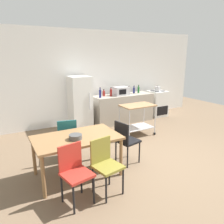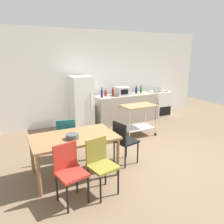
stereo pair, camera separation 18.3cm
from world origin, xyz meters
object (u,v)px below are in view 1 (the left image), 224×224
(chair_black, at_px, (126,139))
(refrigerator, at_px, (80,103))
(microwave, at_px, (121,91))
(chair_teal, at_px, (67,136))
(chair_olive, at_px, (105,162))
(kitchen_cart, at_px, (137,115))
(bottle_hot_sauce, at_px, (129,90))
(dining_table, at_px, (77,141))
(bottle_wine, at_px, (139,90))
(bottle_soda, at_px, (111,92))
(bottle_soy_sauce, at_px, (100,94))
(chair_red, at_px, (75,170))
(stove_oven, at_px, (157,103))
(bottle_vinegar, at_px, (104,93))
(fruit_bowl, at_px, (76,137))
(kettle, at_px, (157,89))
(bottle_sesame_oil, at_px, (134,90))

(chair_black, height_order, refrigerator, refrigerator)
(microwave, bearing_deg, chair_teal, -143.82)
(chair_olive, height_order, kitchen_cart, chair_olive)
(microwave, xyz_separation_m, bottle_hot_sauce, (0.35, 0.07, -0.02))
(microwave, height_order, bottle_hot_sauce, same)
(chair_teal, bearing_deg, dining_table, 98.78)
(chair_olive, xyz_separation_m, bottle_wine, (2.88, 3.14, 0.49))
(bottle_soda, bearing_deg, dining_table, -129.91)
(chair_olive, height_order, bottle_soy_sauce, bottle_soy_sauce)
(chair_red, height_order, stove_oven, stove_oven)
(chair_olive, height_order, bottle_wine, bottle_wine)
(microwave, relative_size, bottle_hot_sauce, 1.76)
(chair_teal, height_order, stove_oven, stove_oven)
(stove_oven, distance_m, bottle_wine, 1.01)
(bottle_soy_sauce, bearing_deg, chair_red, -122.13)
(bottle_soda, distance_m, bottle_hot_sauce, 0.70)
(chair_teal, relative_size, stove_oven, 0.97)
(bottle_soy_sauce, relative_size, bottle_soda, 1.16)
(bottle_soy_sauce, xyz_separation_m, bottle_vinegar, (0.21, 0.18, -0.04))
(dining_table, height_order, fruit_bowl, fruit_bowl)
(bottle_soda, relative_size, microwave, 0.58)
(bottle_vinegar, height_order, kettle, kettle)
(chair_teal, height_order, bottle_vinegar, bottle_vinegar)
(chair_black, height_order, chair_red, same)
(bottle_vinegar, xyz_separation_m, bottle_sesame_oil, (1.11, -0.04, 0.02))
(refrigerator, distance_m, bottle_soda, 1.03)
(chair_olive, relative_size, fruit_bowl, 3.95)
(stove_oven, relative_size, bottle_soy_sauce, 3.00)
(refrigerator, relative_size, bottle_wine, 5.64)
(bottle_sesame_oil, height_order, kettle, bottle_sesame_oil)
(dining_table, height_order, bottle_vinegar, bottle_vinegar)
(bottle_hot_sauce, distance_m, fruit_bowl, 3.80)
(kettle, bearing_deg, kitchen_cart, -144.82)
(fruit_bowl, height_order, kettle, kettle)
(bottle_hot_sauce, bearing_deg, chair_teal, -146.39)
(bottle_soy_sauce, relative_size, kettle, 1.28)
(chair_black, bearing_deg, microwave, -41.15)
(chair_olive, relative_size, bottle_soy_sauce, 2.90)
(kitchen_cart, bearing_deg, chair_teal, -167.03)
(chair_red, relative_size, bottle_soda, 3.36)
(dining_table, xyz_separation_m, bottle_soy_sauce, (1.61, 2.33, 0.36))
(chair_black, relative_size, bottle_vinegar, 4.27)
(dining_table, bearing_deg, chair_red, -112.89)
(bottle_soy_sauce, bearing_deg, bottle_hot_sauce, 7.25)
(kitchen_cart, relative_size, microwave, 1.98)
(chair_black, distance_m, bottle_sesame_oil, 3.21)
(bottle_hot_sauce, bearing_deg, chair_olive, -128.40)
(chair_red, relative_size, kettle, 3.71)
(dining_table, xyz_separation_m, microwave, (2.38, 2.40, 0.36))
(kitchen_cart, bearing_deg, refrigerator, 130.13)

